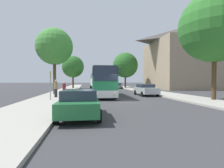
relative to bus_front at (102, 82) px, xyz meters
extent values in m
plane|color=#38383A|center=(1.59, -5.11, -1.78)|extent=(300.00, 300.00, 0.00)
cube|color=#A39E93|center=(-5.41, -5.11, -1.71)|extent=(4.00, 120.00, 0.15)
cube|color=#A39E93|center=(8.59, -5.11, -1.71)|extent=(4.00, 120.00, 0.15)
cube|color=gray|center=(24.42, 17.22, 3.69)|extent=(21.67, 15.35, 10.95)
pyramid|color=#423D38|center=(24.42, 17.22, 11.47)|extent=(21.67, 15.35, 4.61)
cube|color=silver|center=(0.00, 0.01, -1.16)|extent=(2.76, 10.27, 0.70)
cube|color=#23844C|center=(0.00, 0.01, -0.16)|extent=(2.76, 10.27, 1.29)
cube|color=#232D3D|center=(0.00, 0.01, 0.96)|extent=(2.78, 10.06, 0.95)
cube|color=#23844C|center=(0.00, 0.01, 1.49)|extent=(2.70, 10.06, 0.12)
cube|color=#232D3D|center=(-0.18, -5.11, 0.81)|extent=(2.16, 0.14, 1.45)
sphere|color=#F4EAC1|center=(-1.02, -5.10, -1.12)|extent=(0.24, 0.24, 0.24)
sphere|color=#F4EAC1|center=(0.66, -5.16, -1.12)|extent=(0.24, 0.24, 0.24)
cylinder|color=black|center=(-1.31, -3.00, -1.28)|extent=(0.33, 1.01, 1.00)
cylinder|color=black|center=(1.10, -3.08, -1.28)|extent=(0.33, 1.01, 1.00)
cylinder|color=black|center=(-1.09, 3.11, -1.28)|extent=(0.33, 1.01, 1.00)
cylinder|color=black|center=(1.31, 3.03, -1.28)|extent=(0.33, 1.01, 1.00)
cube|color=#238942|center=(0.33, 13.81, -1.16)|extent=(2.59, 11.66, 0.70)
cube|color=silver|center=(0.33, 13.81, -0.15)|extent=(2.59, 11.66, 1.31)
cube|color=#232D3D|center=(0.33, 13.81, 0.98)|extent=(2.61, 11.43, 0.95)
cube|color=silver|center=(0.33, 13.81, 1.52)|extent=(2.53, 11.43, 0.12)
cube|color=#232D3D|center=(0.29, 7.96, 0.83)|extent=(2.25, 0.08, 1.45)
sphere|color=#F4EAC1|center=(-0.59, 7.94, -1.12)|extent=(0.24, 0.24, 0.24)
sphere|color=#F4EAC1|center=(1.17, 7.93, -1.12)|extent=(0.24, 0.24, 0.24)
cylinder|color=black|center=(-0.95, 10.32, -1.28)|extent=(0.31, 1.00, 1.00)
cylinder|color=black|center=(1.56, 10.31, -1.28)|extent=(0.31, 1.00, 1.00)
cylinder|color=black|center=(-0.90, 17.31, -1.28)|extent=(0.31, 1.00, 1.00)
cylinder|color=black|center=(1.61, 17.29, -1.28)|extent=(0.31, 1.00, 1.00)
cube|color=#236B38|center=(-2.33, -11.95, -1.15)|extent=(2.00, 4.39, 0.64)
cube|color=#232D3D|center=(-2.33, -12.12, -0.59)|extent=(1.71, 2.30, 0.47)
cylinder|color=black|center=(-3.23, -10.58, -1.47)|extent=(0.22, 0.63, 0.62)
cylinder|color=black|center=(-1.35, -10.63, -1.47)|extent=(0.22, 0.63, 0.62)
cylinder|color=black|center=(-3.30, -13.27, -1.47)|extent=(0.22, 0.63, 0.62)
cylinder|color=black|center=(-1.42, -13.32, -1.47)|extent=(0.22, 0.63, 0.62)
cube|color=#B7B7BC|center=(5.55, 0.09, -1.11)|extent=(1.92, 4.64, 0.72)
cube|color=#232D3D|center=(5.55, 0.28, -0.54)|extent=(1.69, 2.41, 0.43)
cylinder|color=black|center=(6.50, -1.34, -1.47)|extent=(0.20, 0.62, 0.62)
cylinder|color=black|center=(4.59, -1.34, -1.47)|extent=(0.20, 0.62, 0.62)
cylinder|color=black|center=(6.50, 1.53, -1.47)|extent=(0.20, 0.62, 0.62)
cylinder|color=black|center=(4.59, 1.53, -1.47)|extent=(0.20, 0.62, 0.62)
cube|color=slate|center=(5.72, 20.49, -1.19)|extent=(1.86, 4.35, 0.55)
cube|color=#232D3D|center=(5.73, 20.66, -0.69)|extent=(1.58, 2.29, 0.46)
cylinder|color=black|center=(6.52, 19.13, -1.47)|extent=(0.22, 0.63, 0.62)
cylinder|color=black|center=(4.82, 19.19, -1.47)|extent=(0.22, 0.63, 0.62)
cylinder|color=black|center=(6.62, 21.79, -1.47)|extent=(0.22, 0.63, 0.62)
cylinder|color=black|center=(4.92, 21.85, -1.47)|extent=(0.22, 0.63, 0.62)
cylinder|color=gray|center=(-5.15, -4.83, -0.33)|extent=(0.08, 0.08, 2.61)
cube|color=yellow|center=(-5.15, -4.83, 0.63)|extent=(0.03, 0.45, 0.60)
cylinder|color=#23232D|center=(-4.43, -0.80, -1.25)|extent=(0.30, 0.30, 0.76)
cylinder|color=maroon|center=(-4.43, -0.80, -0.55)|extent=(0.36, 0.36, 0.64)
sphere|color=tan|center=(-4.43, -0.80, -0.13)|extent=(0.21, 0.21, 0.21)
cylinder|color=#23232D|center=(-5.12, -2.06, -1.19)|extent=(0.30, 0.30, 0.88)
cylinder|color=olive|center=(-5.12, -2.06, -0.39)|extent=(0.36, 0.36, 0.73)
sphere|color=tan|center=(-5.12, -2.06, 0.10)|extent=(0.24, 0.24, 0.24)
cylinder|color=#513D23|center=(-4.89, 20.62, -0.08)|extent=(0.40, 0.40, 3.11)
sphere|color=#286023|center=(-4.89, 20.62, 3.38)|extent=(5.07, 5.07, 5.07)
cylinder|color=#513D23|center=(-6.05, 2.77, 0.59)|extent=(0.40, 0.40, 4.43)
sphere|color=#428938|center=(-6.05, 2.77, 4.60)|extent=(4.79, 4.79, 4.79)
cylinder|color=#47331E|center=(9.66, -6.69, 0.49)|extent=(0.40, 0.40, 4.24)
sphere|color=#2D7028|center=(9.66, -6.69, 5.01)|extent=(6.38, 6.38, 6.38)
cylinder|color=#513D23|center=(7.88, 21.62, 0.01)|extent=(0.40, 0.40, 3.27)
sphere|color=#286023|center=(7.88, 21.62, 3.99)|extent=(6.26, 6.26, 6.26)
camera|label=1|loc=(-2.04, -21.13, 0.12)|focal=28.00mm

